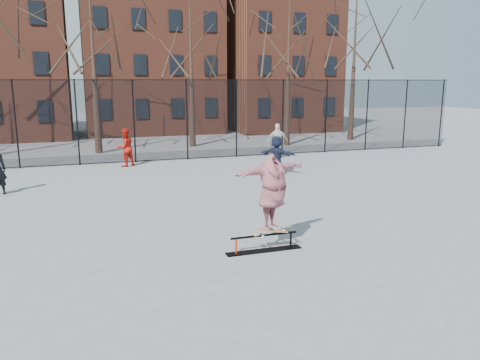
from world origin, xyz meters
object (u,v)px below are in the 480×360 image
object	(u,v)px
skater	(273,193)
bystander_white	(278,141)
skate_rail	(264,244)
bystander_navy	(277,156)
bystander_red	(125,147)
skateboard	(272,231)

from	to	relation	value
skater	bystander_white	bearing A→B (deg)	42.91
skate_rail	bystander_white	world-z (taller)	bystander_white
skater	bystander_white	distance (m)	13.44
skater	bystander_navy	xyz separation A→B (m)	(3.57, 8.21, -0.54)
skater	bystander_red	distance (m)	12.63
bystander_navy	bystander_white	bearing A→B (deg)	-66.60
bystander_white	bystander_navy	world-z (taller)	bystander_white
skateboard	bystander_red	xyz separation A→B (m)	(-2.27, 12.42, 0.43)
skate_rail	skater	bearing A→B (deg)	0.00
skate_rail	bystander_white	xyz separation A→B (m)	(5.55, 12.32, 0.73)
bystander_red	bystander_navy	size ratio (longest dim) A/B	1.06
bystander_white	bystander_red	bearing A→B (deg)	17.15
bystander_navy	skater	bearing A→B (deg)	113.44
skate_rail	bystander_red	bearing A→B (deg)	99.46
bystander_red	bystander_white	world-z (taller)	bystander_white
bystander_navy	skateboard	bearing A→B (deg)	113.44
skateboard	bystander_white	distance (m)	13.44
skater	bystander_navy	bearing A→B (deg)	42.92
bystander_navy	bystander_red	bearing A→B (deg)	11.09
bystander_white	skater	bearing A→B (deg)	84.42
skater	bystander_white	size ratio (longest dim) A/B	1.20
skateboard	skater	world-z (taller)	skater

